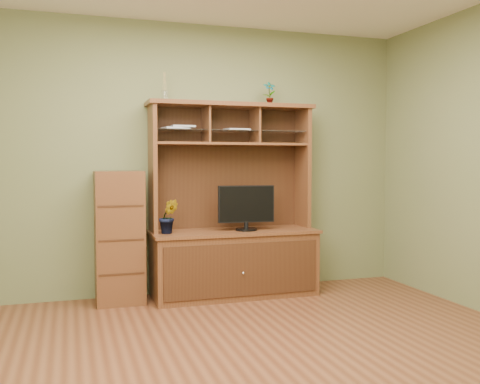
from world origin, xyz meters
name	(u,v)px	position (x,y,z in m)	size (l,w,h in m)	color
room	(259,158)	(0.00, 0.00, 1.35)	(4.54, 4.04, 2.74)	#552B18
media_hutch	(233,243)	(0.35, 1.73, 0.52)	(1.66, 0.61, 1.90)	#4B2715
monitor	(246,207)	(0.46, 1.65, 0.88)	(0.56, 0.21, 0.44)	black
orchid_plant	(169,216)	(-0.31, 1.65, 0.81)	(0.18, 0.14, 0.32)	#24541C
top_plant	(269,93)	(0.76, 1.80, 2.02)	(0.12, 0.08, 0.24)	#336523
reed_diffuser	(165,90)	(-0.31, 1.80, 2.01)	(0.06, 0.06, 0.28)	silver
magazines	(198,128)	(0.02, 1.81, 1.65)	(0.87, 0.22, 0.04)	#B9B9BF
side_cabinet	(119,237)	(-0.75, 1.78, 0.62)	(0.44, 0.40, 1.24)	#4B2715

